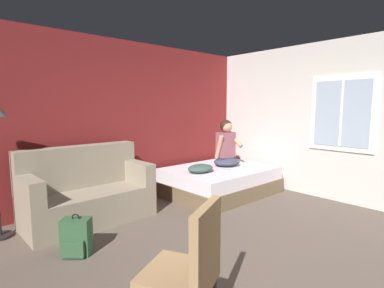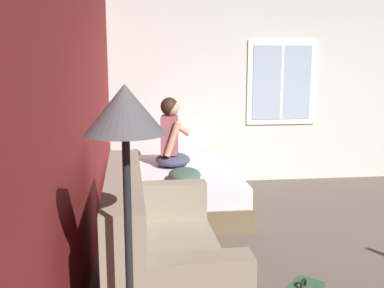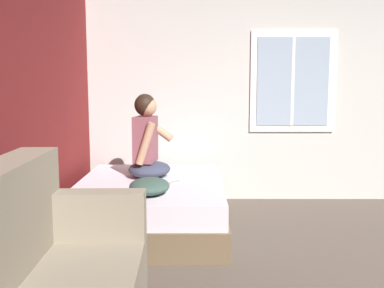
{
  "view_description": "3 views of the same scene",
  "coord_description": "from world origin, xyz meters",
  "views": [
    {
      "loc": [
        -2.46,
        -1.64,
        1.6
      ],
      "look_at": [
        0.71,
        1.91,
        1.0
      ],
      "focal_mm": 28.0,
      "sensor_mm": 36.0,
      "label": 1
    },
    {
      "loc": [
        -3.84,
        2.5,
        1.79
      ],
      "look_at": [
        0.76,
        1.96,
        0.94
      ],
      "focal_mm": 42.0,
      "sensor_mm": 36.0,
      "label": 2
    },
    {
      "loc": [
        -2.93,
        1.62,
        1.45
      ],
      "look_at": [
        0.72,
        1.63,
        0.97
      ],
      "focal_mm": 42.0,
      "sensor_mm": 36.0,
      "label": 3
    }
  ],
  "objects": [
    {
      "name": "floor_lamp",
      "position": [
        -1.88,
        2.56,
        1.43
      ],
      "size": [
        0.36,
        0.36,
        1.7
      ],
      "color": "black",
      "rests_on": "ground"
    },
    {
      "name": "person_seated",
      "position": [
        1.75,
        2.11,
        0.84
      ],
      "size": [
        0.58,
        0.51,
        0.88
      ],
      "color": "#383D51",
      "rests_on": "bed"
    },
    {
      "name": "wall_back_accent",
      "position": [
        0.0,
        3.01,
        1.35
      ],
      "size": [
        10.34,
        0.16,
        2.7
      ],
      "primitive_type": "cube",
      "color": "maroon",
      "rests_on": "ground"
    },
    {
      "name": "wall_side_with_window",
      "position": [
        2.75,
        0.0,
        1.35
      ],
      "size": [
        0.19,
        7.26,
        2.7
      ],
      "color": "silver",
      "rests_on": "ground"
    },
    {
      "name": "couch",
      "position": [
        -0.84,
        2.39,
        0.39
      ],
      "size": [
        1.72,
        0.86,
        1.04
      ],
      "color": "gray",
      "rests_on": "ground"
    },
    {
      "name": "throw_pillow",
      "position": [
        0.99,
        2.01,
        0.55
      ],
      "size": [
        0.48,
        0.36,
        0.14
      ],
      "primitive_type": "ellipsoid",
      "rotation": [
        0.0,
        0.0,
        0.0
      ],
      "color": "#385147",
      "rests_on": "bed"
    },
    {
      "name": "cell_phone",
      "position": [
        1.44,
        1.81,
        0.48
      ],
      "size": [
        0.15,
        0.15,
        0.01
      ],
      "primitive_type": "cube",
      "rotation": [
        0.0,
        0.0,
        3.88
      ],
      "color": "#B7B7BC",
      "rests_on": "bed"
    },
    {
      "name": "bed",
      "position": [
        1.52,
        2.06,
        0.24
      ],
      "size": [
        1.96,
        1.49,
        0.48
      ],
      "color": "brown",
      "rests_on": "ground"
    }
  ]
}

